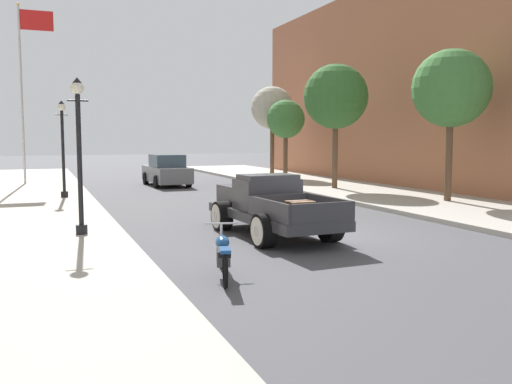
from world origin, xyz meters
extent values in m
plane|color=#47474C|center=(0.00, 0.00, 0.00)|extent=(140.00, 140.00, 0.00)
cube|color=#ADA89E|center=(-7.25, 0.00, 0.07)|extent=(5.50, 64.00, 0.15)
cube|color=#A86647|center=(16.00, 11.87, 5.27)|extent=(12.00, 28.00, 10.53)
cube|color=#333338|center=(-0.89, 0.23, 0.54)|extent=(2.03, 4.99, 0.24)
cube|color=#333338|center=(-0.91, 0.57, 1.06)|extent=(1.62, 1.19, 0.80)
cube|color=#333338|center=(-0.91, 0.52, 1.52)|extent=(1.49, 1.01, 0.12)
cube|color=#3D4C5B|center=(-0.94, 1.14, 1.22)|extent=(1.33, 0.11, 0.44)
cube|color=#333338|center=(-0.98, 1.87, 0.92)|extent=(1.40, 1.57, 0.52)
cube|color=silver|center=(-1.03, 2.67, 0.90)|extent=(0.68, 0.14, 0.47)
cube|color=#333338|center=(-0.81, -1.17, 0.68)|extent=(1.81, 2.19, 0.04)
cube|color=#333338|center=(-1.62, -1.22, 0.90)|extent=(0.20, 2.10, 0.44)
cube|color=#333338|center=(0.00, -1.13, 0.90)|extent=(0.20, 2.10, 0.44)
cube|color=#333338|center=(-0.75, -2.18, 0.90)|extent=(1.62, 0.17, 0.44)
cube|color=#333338|center=(-0.87, -0.16, 0.90)|extent=(1.62, 0.17, 0.44)
cylinder|color=black|center=(-1.86, 1.52, 0.40)|extent=(0.40, 0.82, 0.80)
cylinder|color=silver|center=(-2.05, 1.51, 0.40)|extent=(0.05, 0.66, 0.66)
cylinder|color=silver|center=(-2.06, 1.51, 0.40)|extent=(0.03, 0.24, 0.24)
cylinder|color=black|center=(-0.07, 1.62, 0.40)|extent=(0.40, 0.82, 0.80)
cylinder|color=silver|center=(0.11, 1.63, 0.40)|extent=(0.05, 0.66, 0.66)
cylinder|color=silver|center=(0.12, 1.63, 0.40)|extent=(0.03, 0.24, 0.24)
cylinder|color=black|center=(-1.71, -1.17, 0.40)|extent=(0.40, 0.82, 0.80)
cylinder|color=silver|center=(-1.90, -1.18, 0.40)|extent=(0.05, 0.66, 0.66)
cylinder|color=silver|center=(-1.91, -1.18, 0.40)|extent=(0.03, 0.24, 0.24)
cylinder|color=black|center=(0.08, -1.07, 0.40)|extent=(0.40, 0.82, 0.80)
cylinder|color=silver|center=(0.27, -1.06, 0.40)|extent=(0.05, 0.66, 0.66)
cylinder|color=silver|center=(0.28, -1.06, 0.40)|extent=(0.03, 0.24, 0.24)
cube|color=brown|center=(-0.97, -1.53, 0.90)|extent=(0.62, 0.47, 0.40)
cube|color=#3D2D1E|center=(-0.97, -1.53, 0.90)|extent=(0.62, 0.08, 0.42)
cube|color=olive|center=(-0.61, -0.86, 0.84)|extent=(0.49, 0.39, 0.28)
torus|color=black|center=(-3.25, -2.71, 0.33)|extent=(0.24, 0.67, 0.67)
torus|color=black|center=(-3.62, -4.11, 0.33)|extent=(0.24, 0.67, 0.67)
cube|color=#4C4C51|center=(-3.45, -3.46, 0.38)|extent=(0.35, 0.49, 0.28)
ellipsoid|color=navy|center=(-3.38, -3.22, 0.61)|extent=(0.39, 0.57, 0.24)
cube|color=black|center=(-3.51, -3.70, 0.53)|extent=(0.36, 0.60, 0.10)
cylinder|color=silver|center=(-3.26, -2.77, 0.64)|extent=(0.11, 0.26, 0.58)
cylinder|color=silver|center=(-3.29, -2.89, 0.91)|extent=(0.61, 0.20, 0.04)
cube|color=navy|center=(-3.62, -4.11, 0.66)|extent=(0.28, 0.43, 0.06)
cube|color=slate|center=(-0.25, 16.04, 0.61)|extent=(1.86, 4.36, 0.80)
cube|color=#384C5B|center=(-0.24, 15.89, 1.33)|extent=(1.59, 2.05, 0.64)
cylinder|color=black|center=(-1.12, 17.30, 0.33)|extent=(0.24, 0.67, 0.66)
cylinder|color=black|center=(0.53, 17.36, 0.33)|extent=(0.24, 0.67, 0.66)
cylinder|color=black|center=(-1.03, 14.73, 0.33)|extent=(0.24, 0.67, 0.66)
cylinder|color=black|center=(0.62, 14.78, 0.33)|extent=(0.24, 0.67, 0.66)
cylinder|color=black|center=(-5.57, 1.39, 0.27)|extent=(0.28, 0.28, 0.24)
cylinder|color=black|center=(-5.57, 1.39, 1.99)|extent=(0.12, 0.12, 3.20)
cylinder|color=black|center=(-5.57, 1.39, 3.44)|extent=(0.50, 0.04, 0.04)
sphere|color=silver|center=(-5.57, 1.39, 3.75)|extent=(0.32, 0.32, 0.32)
cone|color=black|center=(-5.57, 1.39, 3.93)|extent=(0.24, 0.24, 0.14)
cylinder|color=black|center=(-5.59, 10.54, 0.27)|extent=(0.28, 0.28, 0.24)
cylinder|color=black|center=(-5.59, 10.54, 1.99)|extent=(0.12, 0.12, 3.20)
cylinder|color=black|center=(-5.59, 10.54, 3.44)|extent=(0.50, 0.04, 0.04)
sphere|color=silver|center=(-5.59, 10.54, 3.75)|extent=(0.32, 0.32, 0.32)
cone|color=black|center=(-5.59, 10.54, 3.93)|extent=(0.24, 0.24, 0.14)
cylinder|color=#B2B2B7|center=(-7.21, 18.25, 4.65)|extent=(0.12, 0.12, 9.00)
sphere|color=gold|center=(-7.21, 18.25, 9.23)|extent=(0.16, 0.16, 0.16)
cube|color=red|center=(-6.35, 18.25, 8.50)|extent=(1.60, 0.03, 1.00)
cylinder|color=brown|center=(7.91, 3.94, 1.71)|extent=(0.26, 0.26, 3.13)
sphere|color=#3D7538|center=(7.91, 3.94, 4.37)|extent=(2.91, 2.91, 2.91)
cylinder|color=brown|center=(6.58, 10.23, 1.73)|extent=(0.26, 0.26, 3.17)
sphere|color=#33662D|center=(6.58, 10.23, 4.45)|extent=(3.03, 3.03, 3.03)
cylinder|color=brown|center=(7.05, 16.94, 1.46)|extent=(0.26, 0.26, 2.62)
sphere|color=#3D7538|center=(7.05, 16.94, 3.61)|extent=(2.24, 2.24, 2.24)
cylinder|color=brown|center=(7.05, 18.96, 1.77)|extent=(0.26, 0.26, 3.23)
sphere|color=#ADA893|center=(7.05, 18.96, 4.37)|extent=(2.62, 2.62, 2.62)
camera|label=1|loc=(-6.50, -12.88, 2.56)|focal=38.90mm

